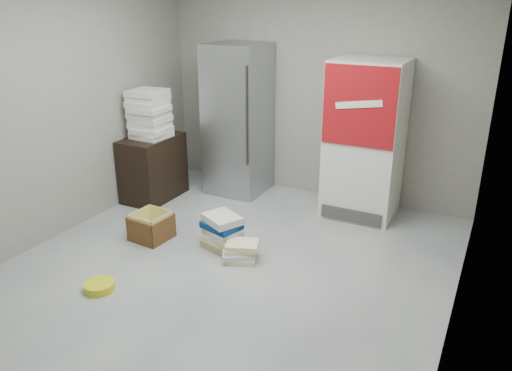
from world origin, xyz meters
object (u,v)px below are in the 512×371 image
Objects in this scene: steel_fridge at (238,120)px; coke_cooler at (365,140)px; wood_shelf at (153,168)px; phonebook_stack_main at (222,232)px; cardboard_box at (151,228)px.

coke_cooler is (1.65, -0.01, -0.05)m from steel_fridge.
steel_fridge reaches higher than coke_cooler.
coke_cooler is at bearing 16.28° from wood_shelf.
steel_fridge is 1.65m from coke_cooler.
coke_cooler is 1.96m from phonebook_stack_main.
phonebook_stack_main is (-1.00, -1.52, -0.72)m from coke_cooler.
coke_cooler is 2.63m from wood_shelf.
wood_shelf is 1.76× the size of phonebook_stack_main.
cardboard_box is at bearing -53.91° from wood_shelf.
steel_fridge is 4.19× the size of phonebook_stack_main.
phonebook_stack_main is at bearing -28.28° from wood_shelf.
cardboard_box is (-0.14, -1.68, -0.83)m from steel_fridge.
cardboard_box is at bearing -136.78° from coke_cooler.
phonebook_stack_main is at bearing -123.28° from coke_cooler.
coke_cooler reaches higher than wood_shelf.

